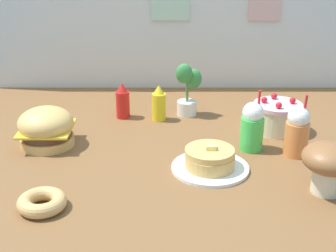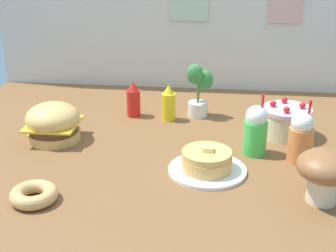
% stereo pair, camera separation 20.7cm
% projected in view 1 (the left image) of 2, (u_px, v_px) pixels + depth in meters
% --- Properties ---
extents(ground_plane, '(2.34, 2.03, 0.02)m').
position_uv_depth(ground_plane, '(172.00, 161.00, 2.07)').
color(ground_plane, brown).
extents(back_wall, '(2.34, 0.04, 0.96)m').
position_uv_depth(back_wall, '(172.00, 8.00, 2.81)').
color(back_wall, beige).
rests_on(back_wall, ground_plane).
extents(burger, '(0.25, 0.25, 0.18)m').
position_uv_depth(burger, '(47.00, 128.00, 2.17)').
color(burger, '#DBA859').
rests_on(burger, ground_plane).
extents(pancake_stack, '(0.32, 0.32, 0.11)m').
position_uv_depth(pancake_stack, '(211.00, 161.00, 1.96)').
color(pancake_stack, white).
rests_on(pancake_stack, ground_plane).
extents(layer_cake, '(0.24, 0.24, 0.17)m').
position_uv_depth(layer_cake, '(278.00, 117.00, 2.33)').
color(layer_cake, beige).
rests_on(layer_cake, ground_plane).
extents(ketchup_bottle, '(0.07, 0.07, 0.19)m').
position_uv_depth(ketchup_bottle, '(124.00, 102.00, 2.49)').
color(ketchup_bottle, red).
rests_on(ketchup_bottle, ground_plane).
extents(mustard_bottle, '(0.07, 0.07, 0.19)m').
position_uv_depth(mustard_bottle, '(160.00, 104.00, 2.46)').
color(mustard_bottle, yellow).
rests_on(mustard_bottle, ground_plane).
extents(cream_soda_cup, '(0.10, 0.10, 0.28)m').
position_uv_depth(cream_soda_cup, '(253.00, 127.00, 2.12)').
color(cream_soda_cup, green).
rests_on(cream_soda_cup, ground_plane).
extents(orange_float_cup, '(0.10, 0.10, 0.28)m').
position_uv_depth(orange_float_cup, '(298.00, 132.00, 2.07)').
color(orange_float_cup, orange).
rests_on(orange_float_cup, ground_plane).
extents(donut_pink_glaze, '(0.18, 0.18, 0.05)m').
position_uv_depth(donut_pink_glaze, '(43.00, 202.00, 1.69)').
color(donut_pink_glaze, tan).
rests_on(donut_pink_glaze, ground_plane).
extents(potted_plant, '(0.13, 0.11, 0.29)m').
position_uv_depth(potted_plant, '(188.00, 87.00, 2.50)').
color(potted_plant, white).
rests_on(potted_plant, ground_plane).
extents(mushroom_stool, '(0.21, 0.21, 0.20)m').
position_uv_depth(mushroom_stool, '(331.00, 163.00, 1.76)').
color(mushroom_stool, beige).
rests_on(mushroom_stool, ground_plane).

